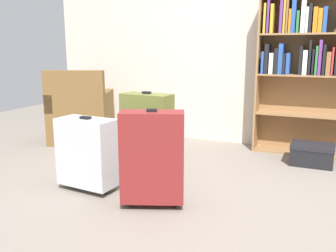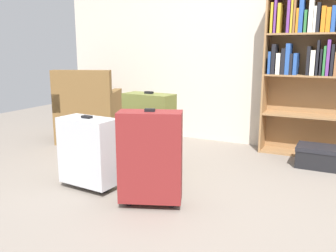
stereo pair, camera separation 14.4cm
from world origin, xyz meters
TOP-DOWN VIEW (x-y plane):
  - ground_plane at (0.00, 0.00)m, footprint 9.00×9.00m
  - back_wall at (0.00, 2.16)m, footprint 5.14×0.10m
  - bookshelf at (0.79, 1.97)m, footprint 1.16×0.28m
  - armchair at (-1.85, 1.43)m, footprint 0.91×0.91m
  - mug at (-1.23, 1.45)m, footprint 0.12×0.08m
  - storage_box at (0.86, 1.57)m, footprint 0.41×0.30m
  - suitcase_olive at (-0.52, 0.62)m, footprint 0.47×0.24m
  - suitcase_dark_red at (-0.18, 0.04)m, footprint 0.50×0.36m
  - suitcase_silver at (-0.81, 0.12)m, footprint 0.49×0.28m

SIDE VIEW (x-z plane):
  - ground_plane at x=0.00m, z-range 0.00..0.00m
  - mug at x=-1.23m, z-range 0.00..0.10m
  - storage_box at x=0.86m, z-range 0.01..0.22m
  - armchair at x=-1.85m, z-range -0.13..0.77m
  - suitcase_silver at x=-0.81m, z-range 0.01..0.63m
  - suitcase_dark_red at x=-0.18m, z-range 0.01..0.75m
  - suitcase_olive at x=-0.52m, z-range 0.01..0.79m
  - bookshelf at x=0.79m, z-range 0.17..1.88m
  - back_wall at x=0.00m, z-range 0.00..2.60m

